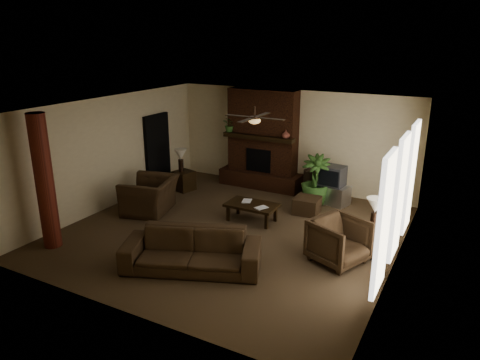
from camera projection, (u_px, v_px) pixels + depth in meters
The scene contains 23 objects.
room_shell at pixel (231, 172), 9.65m from camera, with size 7.00×7.00×7.00m.
fireplace at pixel (262, 147), 12.79m from camera, with size 2.40×0.70×2.80m.
windows at pixel (399, 197), 8.28m from camera, with size 0.08×3.65×2.35m.
log_column at pixel (45, 182), 8.97m from camera, with size 0.36×0.36×2.80m, color maroon.
doorway at pixel (158, 151), 12.82m from camera, with size 0.10×1.00×2.10m, color black.
ceiling_fan at pixel (255, 119), 9.37m from camera, with size 1.35×1.35×0.37m.
sofa at pixel (192, 244), 8.33m from camera, with size 2.56×0.75×1.00m, color #3D2B1A.
armchair_left at pixel (150, 190), 11.05m from camera, with size 1.31×0.85×1.14m, color #3D2B1A.
armchair_right at pixel (339, 239), 8.57m from camera, with size 0.94×0.88×0.97m, color #3D2B1A.
coffee_table at pixel (252, 206), 10.53m from camera, with size 1.20×0.70×0.43m.
ottoman at pixel (307, 205), 11.06m from camera, with size 0.60×0.60×0.40m, color #3D2B1A.
tv_stand at pixel (332, 194), 11.69m from camera, with size 0.85×0.50×0.50m, color silver.
tv at pixel (332, 176), 11.52m from camera, with size 0.70×0.59×0.52m.
floor_vase at pixel (309, 180), 12.28m from camera, with size 0.34×0.34×0.77m.
floor_plant at pixel (315, 190), 11.63m from camera, with size 0.73×1.30×0.73m, color #365D25.
side_table_left at pixel (184, 181), 12.69m from camera, with size 0.50×0.50×0.55m, color black.
lamp_left at pixel (181, 156), 12.47m from camera, with size 0.41×0.41×0.65m.
side_table_right at pixel (372, 241), 8.97m from camera, with size 0.50×0.50×0.55m, color black.
lamp_right at pixel (375, 208), 8.72m from camera, with size 0.41×0.41×0.65m.
mantel_plant at pixel (230, 126), 12.80m from camera, with size 0.38×0.42×0.33m, color #365D25.
mantel_vase at pixel (286, 134), 12.04m from camera, with size 0.22×0.23×0.22m, color brown.
book_a at pixel (242, 196), 10.64m from camera, with size 0.22×0.03×0.29m, color #999999.
book_b at pixel (259, 201), 10.29m from camera, with size 0.21×0.02×0.29m, color #999999.
Camera 1 is at (4.54, -8.04, 4.21)m, focal length 33.49 mm.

